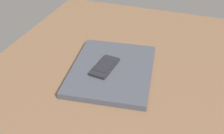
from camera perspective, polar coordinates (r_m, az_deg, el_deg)
name	(u,v)px	position (r cm, az deg, el deg)	size (l,w,h in cm)	color
desk_surface	(101,89)	(80.09, -2.31, -4.75)	(120.00, 80.00, 3.00)	brown
laptop_closed	(112,70)	(83.58, 0.00, -0.60)	(30.72, 24.95, 1.84)	#33353D
cell_phone_on_laptop	(105,67)	(82.64, -1.55, 0.11)	(11.97, 6.48, 1.03)	black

